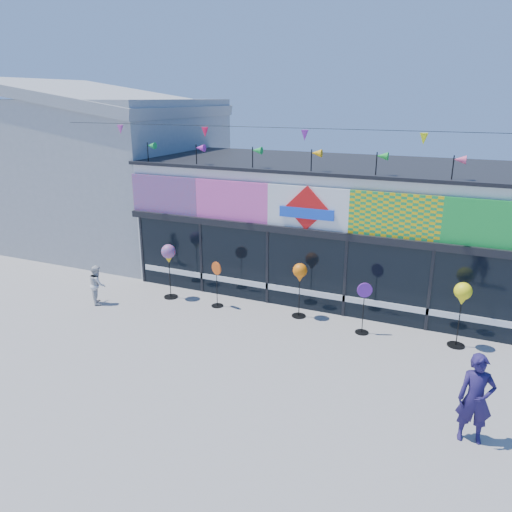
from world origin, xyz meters
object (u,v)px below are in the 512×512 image
Objects in this scene: spinner_3 at (364,307)px; child at (97,284)px; spinner_4 at (462,296)px; spinner_2 at (300,274)px; adult_man at (476,399)px; spinner_1 at (217,283)px; spinner_0 at (169,255)px.

spinner_3 reaches higher than child.
spinner_3 is 2.46m from spinner_4.
adult_man is at bearing -39.48° from spinner_2.
spinner_4 is 10.41m from child.
spinner_2 is at bearing 132.42° from adult_man.
spinner_1 is at bearing -173.06° from spinner_2.
child is (-7.91, -1.24, -0.16)m from spinner_3.
spinner_0 is 1.00× the size of adult_man.
adult_man is at bearing -22.00° from spinner_0.
spinner_0 reaches higher than child.
spinner_2 is 1.34× the size of child.
spinner_2 is at bearing 6.94° from spinner_1.
spinner_4 is (8.48, 0.21, -0.02)m from spinner_0.
adult_man reaches higher than child.
spinner_0 is 1.01× the size of spinner_4.
adult_man is (0.44, -3.81, -0.51)m from spinner_4.
child is at bearing -160.27° from spinner_1.
spinner_0 is 4.21m from spinner_2.
adult_man is at bearing -83.38° from spinner_4.
spinner_4 is at bearing -1.04° from spinner_2.
spinner_2 is at bearing 3.89° from spinner_0.
spinner_1 is 4.43m from spinner_3.
spinner_2 is 1.12× the size of spinner_3.
adult_man is at bearing -26.34° from spinner_1.
spinner_0 is 9.63m from adult_man.
spinner_3 is at bearing 120.07° from adult_man.
spinner_2 is (2.51, 0.31, 0.54)m from spinner_1.
spinner_0 is 8.48m from spinner_4.
adult_man reaches higher than spinner_1.
spinner_0 is 1.45× the size of child.
child is (-10.27, -1.48, -0.78)m from spinner_4.
spinner_2 is (4.20, 0.29, -0.11)m from spinner_0.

